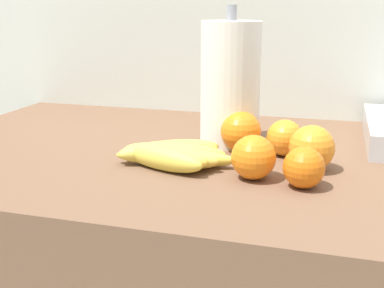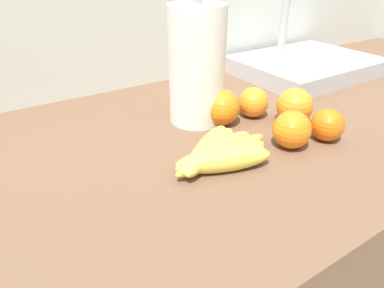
{
  "view_description": "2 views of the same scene",
  "coord_description": "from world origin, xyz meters",
  "views": [
    {
      "loc": [
        -0.06,
        -0.89,
        1.18
      ],
      "look_at": [
        -0.3,
        -0.09,
        0.95
      ],
      "focal_mm": 46.71,
      "sensor_mm": 36.0,
      "label": 1
    },
    {
      "loc": [
        -0.66,
        -0.51,
        1.24
      ],
      "look_at": [
        -0.36,
        -0.05,
        0.94
      ],
      "focal_mm": 31.76,
      "sensor_mm": 36.0,
      "label": 2
    }
  ],
  "objects": [
    {
      "name": "orange_center",
      "position": [
        -0.24,
        0.03,
        0.95
      ],
      "size": [
        0.08,
        0.08,
        0.08
      ],
      "primitive_type": "sphere",
      "color": "orange",
      "rests_on": "counter"
    },
    {
      "name": "wall_back",
      "position": [
        0.0,
        0.39,
        0.65
      ],
      "size": [
        2.19,
        0.06,
        1.3
      ],
      "primitive_type": "cube",
      "color": "silver",
      "rests_on": "ground"
    },
    {
      "name": "orange_back_left",
      "position": [
        -0.15,
        0.02,
        0.94
      ],
      "size": [
        0.07,
        0.07,
        0.07
      ],
      "primitive_type": "sphere",
      "color": "orange",
      "rests_on": "counter"
    },
    {
      "name": "paper_towel_roll",
      "position": [
        -0.27,
        0.08,
        1.03
      ],
      "size": [
        0.12,
        0.12,
        0.28
      ],
      "color": "white",
      "rests_on": "counter"
    },
    {
      "name": "orange_far_right",
      "position": [
        -0.18,
        -0.13,
        0.95
      ],
      "size": [
        0.07,
        0.07,
        0.07
      ],
      "primitive_type": "sphere",
      "color": "orange",
      "rests_on": "counter"
    },
    {
      "name": "banana_bunch",
      "position": [
        -0.34,
        -0.1,
        0.93
      ],
      "size": [
        0.22,
        0.17,
        0.04
      ],
      "color": "#E4CD4C",
      "rests_on": "counter"
    },
    {
      "name": "orange_right",
      "position": [
        -0.1,
        -0.05,
        0.95
      ],
      "size": [
        0.08,
        0.08,
        0.08
      ],
      "primitive_type": "sphere",
      "color": "orange",
      "rests_on": "counter"
    },
    {
      "name": "orange_back_right",
      "position": [
        -0.1,
        -0.14,
        0.94
      ],
      "size": [
        0.07,
        0.07,
        0.07
      ],
      "primitive_type": "sphere",
      "color": "orange",
      "rests_on": "counter"
    }
  ]
}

